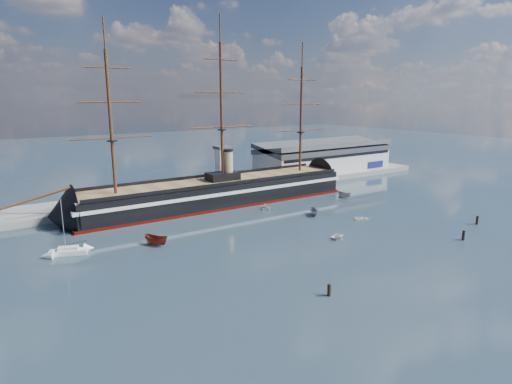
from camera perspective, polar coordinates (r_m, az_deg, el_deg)
ground at (r=124.99m, az=1.93°, el=-3.13°), size 600.00×600.00×0.00m
quay at (r=159.47m, az=-2.77°, el=0.34°), size 180.00×18.00×2.00m
warehouse at (r=190.00m, az=9.05°, el=4.63°), size 63.00×21.00×11.60m
quay_tower at (r=151.62m, az=-4.48°, el=3.42°), size 5.00×5.00×15.00m
warship at (r=136.25m, az=-5.79°, el=-0.11°), size 112.99×17.48×53.94m
sailboat at (r=103.37m, az=-23.74°, el=-7.19°), size 8.18×5.13×12.62m
motorboat_a at (r=103.32m, az=-13.12°, el=-6.90°), size 7.92×6.06×3.01m
motorboat_b at (r=107.38m, az=10.97°, el=-6.04°), size 2.16×3.37×1.46m
motorboat_c at (r=126.18m, az=7.77°, el=-3.09°), size 6.70×5.04×2.54m
motorboat_d at (r=130.99m, az=1.26°, el=-2.39°), size 6.02×3.99×2.03m
motorboat_e at (r=124.17m, az=14.01°, el=-3.62°), size 2.53×2.88×1.29m
motorboat_f at (r=149.90m, az=11.65°, el=-0.72°), size 6.46×3.11×2.48m
piling_near_left at (r=77.70m, az=9.69°, el=-13.49°), size 0.64×0.64×2.93m
piling_near_right at (r=115.39m, az=25.87°, el=-5.79°), size 0.64×0.64×3.17m
piling_far_right at (r=130.80m, az=27.35°, el=-3.86°), size 0.64×0.64×3.15m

